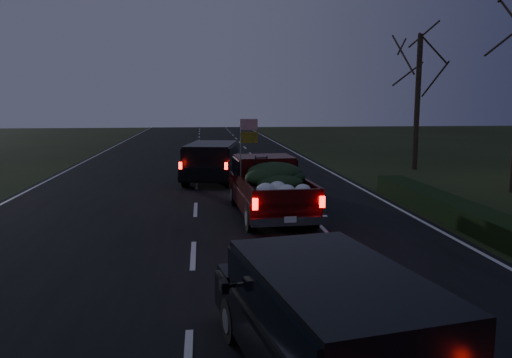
{
  "coord_description": "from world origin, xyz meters",
  "views": [
    {
      "loc": [
        0.24,
        -11.3,
        3.54
      ],
      "look_at": [
        1.81,
        3.13,
        1.3
      ],
      "focal_mm": 35.0,
      "sensor_mm": 36.0,
      "label": 1
    }
  ],
  "objects": [
    {
      "name": "lead_suv",
      "position": [
        0.68,
        10.84,
        1.07
      ],
      "size": [
        2.87,
        5.2,
        1.41
      ],
      "rotation": [
        0.0,
        0.0,
        -0.17
      ],
      "color": "black",
      "rests_on": "ground"
    },
    {
      "name": "ground",
      "position": [
        0.0,
        0.0,
        0.0
      ],
      "size": [
        120.0,
        120.0,
        0.0
      ],
      "primitive_type": "plane",
      "color": "black",
      "rests_on": "ground"
    },
    {
      "name": "road_asphalt",
      "position": [
        0.0,
        0.0,
        0.01
      ],
      "size": [
        14.0,
        120.0,
        0.02
      ],
      "primitive_type": "cube",
      "color": "black",
      "rests_on": "ground"
    },
    {
      "name": "rear_suv",
      "position": [
        1.76,
        -5.68,
        0.97
      ],
      "size": [
        2.64,
        4.71,
        1.28
      ],
      "rotation": [
        0.0,
        0.0,
        0.19
      ],
      "color": "black",
      "rests_on": "ground"
    },
    {
      "name": "pickup_truck",
      "position": [
        2.32,
        3.95,
        1.02
      ],
      "size": [
        2.27,
        5.27,
        2.71
      ],
      "rotation": [
        0.0,
        0.0,
        0.06
      ],
      "color": "#3D0808",
      "rests_on": "ground"
    },
    {
      "name": "bare_tree_far",
      "position": [
        11.5,
        14.0,
        5.23
      ],
      "size": [
        3.6,
        3.6,
        7.0
      ],
      "color": "black",
      "rests_on": "ground"
    },
    {
      "name": "hedge_row",
      "position": [
        7.8,
        3.0,
        0.3
      ],
      "size": [
        1.0,
        10.0,
        0.6
      ],
      "primitive_type": "cube",
      "color": "black",
      "rests_on": "ground"
    }
  ]
}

